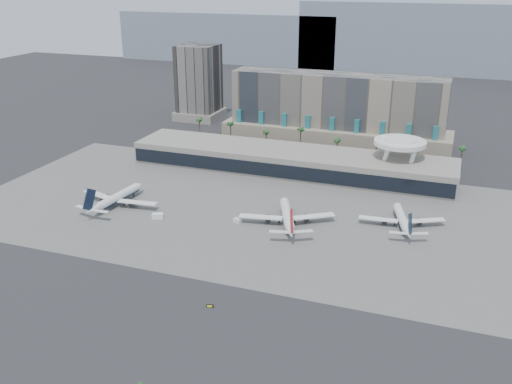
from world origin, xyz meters
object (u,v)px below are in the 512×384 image
(airliner_left, at_px, (116,198))
(taxiway_sign, at_px, (210,306))
(airliner_centre, at_px, (287,216))
(service_vehicle_a, at_px, (158,216))
(airliner_right, at_px, (402,219))
(service_vehicle_b, at_px, (237,221))

(airliner_left, xyz_separation_m, taxiway_sign, (74.83, -63.14, -3.11))
(taxiway_sign, bearing_deg, airliner_centre, 67.34)
(airliner_left, distance_m, service_vehicle_a, 25.99)
(taxiway_sign, bearing_deg, airliner_left, 120.86)
(airliner_centre, distance_m, service_vehicle_a, 56.19)
(service_vehicle_a, relative_size, taxiway_sign, 2.07)
(airliner_right, bearing_deg, service_vehicle_a, 179.85)
(airliner_right, bearing_deg, taxiway_sign, -136.67)
(airliner_centre, relative_size, taxiway_sign, 17.35)
(service_vehicle_a, bearing_deg, taxiway_sign, -72.62)
(taxiway_sign, bearing_deg, airliner_right, 40.00)
(airliner_centre, relative_size, service_vehicle_b, 11.67)
(service_vehicle_b, bearing_deg, airliner_left, -160.60)
(airliner_centre, distance_m, airliner_right, 48.10)
(airliner_right, xyz_separation_m, taxiway_sign, (-50.47, -83.95, -2.73))
(airliner_left, height_order, service_vehicle_a, airliner_left)
(airliner_right, relative_size, service_vehicle_a, 7.60)
(airliner_right, height_order, taxiway_sign, airliner_right)
(service_vehicle_a, bearing_deg, airliner_centre, -10.11)
(airliner_left, bearing_deg, airliner_centre, 10.31)
(airliner_centre, relative_size, service_vehicle_a, 8.37)
(airliner_centre, xyz_separation_m, service_vehicle_b, (-20.39, -5.84, -2.81))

